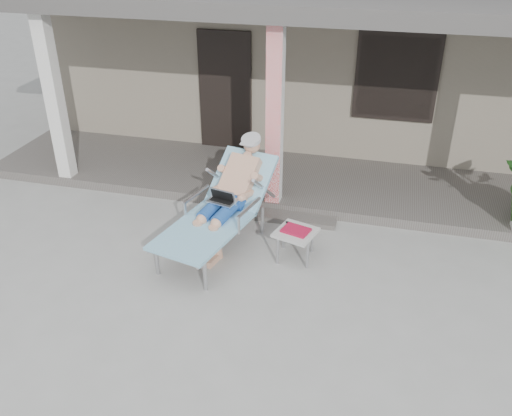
# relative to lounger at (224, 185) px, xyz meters

# --- Properties ---
(ground) EXTENTS (60.00, 60.00, 0.00)m
(ground) POSITION_rel_lounger_xyz_m (0.43, -1.08, -0.86)
(ground) COLOR #9E9E99
(ground) RESTS_ON ground
(house) EXTENTS (10.40, 5.40, 3.30)m
(house) POSITION_rel_lounger_xyz_m (0.43, 5.42, 0.80)
(house) COLOR gray
(house) RESTS_ON ground
(porch_deck) EXTENTS (10.00, 2.00, 0.15)m
(porch_deck) POSITION_rel_lounger_xyz_m (0.43, 1.92, -0.79)
(porch_deck) COLOR #605B56
(porch_deck) RESTS_ON ground
(porch_overhang) EXTENTS (10.00, 2.30, 2.85)m
(porch_overhang) POSITION_rel_lounger_xyz_m (0.43, 1.87, 1.92)
(porch_overhang) COLOR silver
(porch_overhang) RESTS_ON porch_deck
(porch_step) EXTENTS (2.00, 0.30, 0.07)m
(porch_step) POSITION_rel_lounger_xyz_m (0.43, 0.77, -0.83)
(porch_step) COLOR #605B56
(porch_step) RESTS_ON ground
(lounger) EXTENTS (1.27, 2.24, 1.40)m
(lounger) POSITION_rel_lounger_xyz_m (0.00, 0.00, 0.00)
(lounger) COLOR #B7B7BC
(lounger) RESTS_ON ground
(side_table) EXTENTS (0.60, 0.60, 0.43)m
(side_table) POSITION_rel_lounger_xyz_m (1.01, -0.17, -0.50)
(side_table) COLOR #B8B8B3
(side_table) RESTS_ON ground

